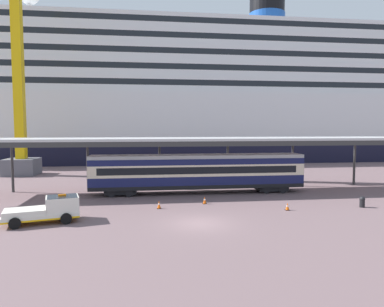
{
  "coord_description": "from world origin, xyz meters",
  "views": [
    {
      "loc": [
        -3.7,
        -24.61,
        7.01
      ],
      "look_at": [
        0.46,
        8.04,
        4.5
      ],
      "focal_mm": 32.51,
      "sensor_mm": 36.0,
      "label": 1
    }
  ],
  "objects_px": {
    "cruise_ship": "(253,100)",
    "quay_bollard": "(362,201)",
    "dockside_crane": "(21,45)",
    "train_carriage": "(198,172)",
    "traffic_cone_mid": "(159,205)",
    "traffic_cone_near": "(287,207)",
    "traffic_cone_far": "(205,200)",
    "service_truck": "(49,209)"
  },
  "relations": [
    {
      "from": "traffic_cone_near",
      "to": "service_truck",
      "type": "bearing_deg",
      "value": -176.0
    },
    {
      "from": "train_carriage",
      "to": "traffic_cone_far",
      "type": "height_order",
      "value": "train_carriage"
    },
    {
      "from": "cruise_ship",
      "to": "quay_bollard",
      "type": "bearing_deg",
      "value": -95.97
    },
    {
      "from": "traffic_cone_mid",
      "to": "traffic_cone_far",
      "type": "bearing_deg",
      "value": 17.73
    },
    {
      "from": "train_carriage",
      "to": "traffic_cone_mid",
      "type": "distance_m",
      "value": 8.06
    },
    {
      "from": "train_carriage",
      "to": "traffic_cone_mid",
      "type": "relative_size",
      "value": 31.42
    },
    {
      "from": "traffic_cone_far",
      "to": "quay_bollard",
      "type": "bearing_deg",
      "value": -12.88
    },
    {
      "from": "cruise_ship",
      "to": "traffic_cone_mid",
      "type": "bearing_deg",
      "value": -115.85
    },
    {
      "from": "traffic_cone_near",
      "to": "traffic_cone_mid",
      "type": "bearing_deg",
      "value": 169.69
    },
    {
      "from": "cruise_ship",
      "to": "traffic_cone_far",
      "type": "xyz_separation_m",
      "value": [
        -18.57,
        -45.66,
        -12.73
      ]
    },
    {
      "from": "service_truck",
      "to": "traffic_cone_mid",
      "type": "xyz_separation_m",
      "value": [
        8.18,
        3.28,
        -0.64
      ]
    },
    {
      "from": "service_truck",
      "to": "traffic_cone_far",
      "type": "height_order",
      "value": "service_truck"
    },
    {
      "from": "traffic_cone_mid",
      "to": "train_carriage",
      "type": "bearing_deg",
      "value": 56.4
    },
    {
      "from": "service_truck",
      "to": "traffic_cone_far",
      "type": "distance_m",
      "value": 13.24
    },
    {
      "from": "cruise_ship",
      "to": "dockside_crane",
      "type": "height_order",
      "value": "dockside_crane"
    },
    {
      "from": "train_carriage",
      "to": "service_truck",
      "type": "height_order",
      "value": "train_carriage"
    },
    {
      "from": "train_carriage",
      "to": "traffic_cone_far",
      "type": "xyz_separation_m",
      "value": [
        -0.12,
        -5.16,
        -1.97
      ]
    },
    {
      "from": "traffic_cone_near",
      "to": "traffic_cone_far",
      "type": "relative_size",
      "value": 0.91
    },
    {
      "from": "traffic_cone_near",
      "to": "cruise_ship",
      "type": "bearing_deg",
      "value": 76.2
    },
    {
      "from": "traffic_cone_near",
      "to": "traffic_cone_far",
      "type": "bearing_deg",
      "value": 153.22
    },
    {
      "from": "service_truck",
      "to": "traffic_cone_near",
      "type": "distance_m",
      "value": 18.98
    },
    {
      "from": "quay_bollard",
      "to": "traffic_cone_near",
      "type": "bearing_deg",
      "value": -178.19
    },
    {
      "from": "train_carriage",
      "to": "traffic_cone_mid",
      "type": "bearing_deg",
      "value": -123.6
    },
    {
      "from": "traffic_cone_mid",
      "to": "cruise_ship",
      "type": "bearing_deg",
      "value": 64.15
    },
    {
      "from": "train_carriage",
      "to": "dockside_crane",
      "type": "xyz_separation_m",
      "value": [
        -23.11,
        17.21,
        16.43
      ]
    },
    {
      "from": "service_truck",
      "to": "traffic_cone_mid",
      "type": "distance_m",
      "value": 8.83
    },
    {
      "from": "train_carriage",
      "to": "quay_bollard",
      "type": "distance_m",
      "value": 15.79
    },
    {
      "from": "train_carriage",
      "to": "quay_bollard",
      "type": "height_order",
      "value": "train_carriage"
    },
    {
      "from": "traffic_cone_mid",
      "to": "quay_bollard",
      "type": "bearing_deg",
      "value": -5.61
    },
    {
      "from": "service_truck",
      "to": "dockside_crane",
      "type": "distance_m",
      "value": 34.01
    },
    {
      "from": "traffic_cone_mid",
      "to": "traffic_cone_far",
      "type": "xyz_separation_m",
      "value": [
        4.21,
        1.34,
        -0.01
      ]
    },
    {
      "from": "train_carriage",
      "to": "traffic_cone_near",
      "type": "relative_size",
      "value": 35.53
    },
    {
      "from": "traffic_cone_far",
      "to": "quay_bollard",
      "type": "distance_m",
      "value": 13.82
    },
    {
      "from": "train_carriage",
      "to": "service_truck",
      "type": "bearing_deg",
      "value": -141.95
    },
    {
      "from": "traffic_cone_mid",
      "to": "quay_bollard",
      "type": "xyz_separation_m",
      "value": [
        17.67,
        -1.73,
        0.17
      ]
    },
    {
      "from": "train_carriage",
      "to": "traffic_cone_far",
      "type": "distance_m",
      "value": 5.53
    },
    {
      "from": "dockside_crane",
      "to": "train_carriage",
      "type": "bearing_deg",
      "value": -36.67
    },
    {
      "from": "traffic_cone_near",
      "to": "quay_bollard",
      "type": "height_order",
      "value": "quay_bollard"
    },
    {
      "from": "quay_bollard",
      "to": "train_carriage",
      "type": "bearing_deg",
      "value": 148.3
    },
    {
      "from": "service_truck",
      "to": "train_carriage",
      "type": "bearing_deg",
      "value": 38.05
    },
    {
      "from": "traffic_cone_near",
      "to": "dockside_crane",
      "type": "height_order",
      "value": "dockside_crane"
    },
    {
      "from": "cruise_ship",
      "to": "service_truck",
      "type": "relative_size",
      "value": 30.56
    }
  ]
}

